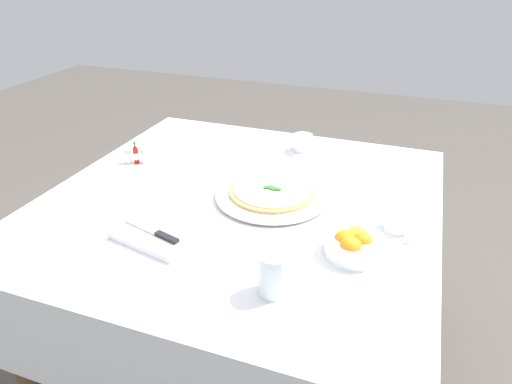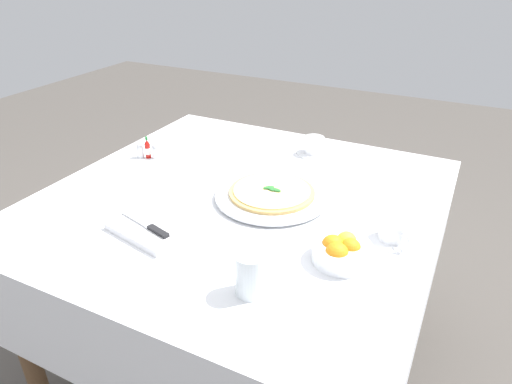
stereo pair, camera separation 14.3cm
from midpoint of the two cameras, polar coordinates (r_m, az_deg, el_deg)
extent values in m
plane|color=#4C4742|center=(1.92, 0.70, -20.53)|extent=(8.00, 8.00, 0.00)
cube|color=white|center=(1.45, 0.87, -1.01)|extent=(1.20, 1.20, 0.02)
cube|color=white|center=(2.01, 8.21, 2.64)|extent=(1.20, 0.01, 0.28)
cube|color=white|center=(1.15, -13.01, -20.73)|extent=(1.20, 0.01, 0.28)
cube|color=white|center=(1.43, 23.24, -11.44)|extent=(0.01, 1.20, 0.28)
cube|color=white|center=(1.82, -16.17, -1.03)|extent=(0.01, 1.20, 0.28)
cylinder|color=brown|center=(1.97, 20.94, -7.21)|extent=(0.06, 0.06, 0.72)
cylinder|color=brown|center=(2.23, -5.24, -0.87)|extent=(0.06, 0.06, 0.72)
cylinder|color=brown|center=(1.63, -24.64, -16.34)|extent=(0.06, 0.06, 0.72)
cylinder|color=white|center=(1.44, 4.83, -0.75)|extent=(0.21, 0.21, 0.01)
cylinder|color=white|center=(1.43, 4.84, -0.43)|extent=(0.35, 0.35, 0.01)
cylinder|color=#DBAD60|center=(1.43, 4.86, -0.08)|extent=(0.27, 0.27, 0.01)
cylinder|color=#F4DB8E|center=(1.42, 4.87, 0.17)|extent=(0.24, 0.24, 0.00)
ellipsoid|color=#2D7533|center=(1.42, 4.74, 0.38)|extent=(0.04, 0.04, 0.01)
ellipsoid|color=#2D7533|center=(1.43, 4.46, 0.50)|extent=(0.04, 0.04, 0.01)
ellipsoid|color=#2D7533|center=(1.42, 5.37, 0.21)|extent=(0.04, 0.02, 0.01)
cylinder|color=white|center=(1.77, 9.46, 4.75)|extent=(0.13, 0.13, 0.01)
cylinder|color=white|center=(1.76, 9.55, 5.75)|extent=(0.08, 0.08, 0.06)
torus|color=white|center=(1.80, 9.29, 6.45)|extent=(0.02, 0.03, 0.03)
cylinder|color=black|center=(1.75, 9.62, 6.55)|extent=(0.07, 0.07, 0.00)
cylinder|color=white|center=(1.31, 19.57, -5.61)|extent=(0.13, 0.13, 0.01)
cylinder|color=white|center=(1.30, 19.77, -4.57)|extent=(0.08, 0.08, 0.05)
torus|color=white|center=(1.26, 21.15, -5.59)|extent=(0.03, 0.03, 0.03)
cylinder|color=black|center=(1.28, 19.92, -3.77)|extent=(0.07, 0.07, 0.00)
cylinder|color=white|center=(1.04, 3.32, -10.26)|extent=(0.07, 0.07, 0.10)
cylinder|color=silver|center=(1.05, 3.29, -11.21)|extent=(0.06, 0.06, 0.06)
cube|color=white|center=(1.28, -10.17, -4.71)|extent=(0.24, 0.17, 0.02)
cube|color=silver|center=(1.31, -11.59, -3.41)|extent=(0.12, 0.05, 0.01)
cube|color=black|center=(1.24, -8.86, -4.95)|extent=(0.08, 0.04, 0.01)
cylinder|color=white|center=(1.18, 14.06, -7.47)|extent=(0.15, 0.15, 0.04)
sphere|color=orange|center=(1.18, 12.98, -6.64)|extent=(0.06, 0.06, 0.06)
sphere|color=orange|center=(1.15, 13.55, -7.61)|extent=(0.06, 0.06, 0.06)
sphere|color=orange|center=(1.18, 15.11, -6.90)|extent=(0.05, 0.05, 0.05)
sphere|color=yellow|center=(1.20, 14.57, -6.06)|extent=(0.05, 0.05, 0.05)
cylinder|color=#B7140F|center=(1.74, -11.01, 4.99)|extent=(0.02, 0.02, 0.05)
cylinder|color=white|center=(1.74, -11.01, 4.99)|extent=(0.02, 0.02, 0.02)
cone|color=#B7140F|center=(1.72, -11.12, 6.08)|extent=(0.02, 0.02, 0.02)
cylinder|color=#1E722D|center=(1.72, -11.16, 6.51)|extent=(0.01, 0.01, 0.01)
cylinder|color=white|center=(1.75, -11.93, 4.80)|extent=(0.03, 0.03, 0.04)
cylinder|color=white|center=(1.75, -11.91, 4.62)|extent=(0.02, 0.02, 0.03)
sphere|color=silver|center=(1.74, -12.00, 5.52)|extent=(0.02, 0.02, 0.02)
cylinder|color=white|center=(1.73, -10.05, 4.74)|extent=(0.03, 0.03, 0.04)
cylinder|color=#38332D|center=(1.73, -10.03, 4.55)|extent=(0.02, 0.02, 0.03)
sphere|color=silver|center=(1.72, -10.12, 5.46)|extent=(0.02, 0.02, 0.02)
camera|label=1|loc=(0.07, -87.14, 1.53)|focal=32.19mm
camera|label=2|loc=(0.07, 92.86, -1.53)|focal=32.19mm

